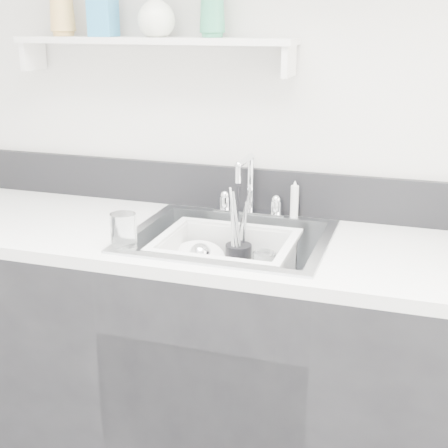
% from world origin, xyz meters
% --- Properties ---
extents(counter_run, '(3.20, 0.62, 0.92)m').
position_xyz_m(counter_run, '(0.00, 1.19, 0.46)').
color(counter_run, black).
rests_on(counter_run, ground).
extents(backsplash, '(3.20, 0.02, 0.16)m').
position_xyz_m(backsplash, '(0.00, 1.49, 1.00)').
color(backsplash, black).
rests_on(backsplash, counter_run).
extents(sink, '(0.64, 0.52, 0.20)m').
position_xyz_m(sink, '(0.00, 1.19, 0.83)').
color(sink, silver).
rests_on(sink, counter_run).
extents(faucet, '(0.26, 0.18, 0.23)m').
position_xyz_m(faucet, '(0.00, 1.44, 0.98)').
color(faucet, silver).
rests_on(faucet, counter_run).
extents(side_sprayer, '(0.03, 0.03, 0.14)m').
position_xyz_m(side_sprayer, '(0.16, 1.44, 0.99)').
color(side_sprayer, white).
rests_on(side_sprayer, counter_run).
extents(wall_shelf, '(1.00, 0.16, 0.12)m').
position_xyz_m(wall_shelf, '(-0.35, 1.42, 1.51)').
color(wall_shelf, silver).
rests_on(wall_shelf, room_shell).
extents(wash_tub, '(0.54, 0.50, 0.17)m').
position_xyz_m(wash_tub, '(-0.00, 1.17, 0.84)').
color(wash_tub, white).
rests_on(wash_tub, sink).
extents(plate_stack, '(0.24, 0.24, 0.10)m').
position_xyz_m(plate_stack, '(-0.11, 1.20, 0.79)').
color(plate_stack, white).
rests_on(plate_stack, wash_tub).
extents(utensil_cup, '(0.09, 0.09, 0.29)m').
position_xyz_m(utensil_cup, '(0.02, 1.24, 0.83)').
color(utensil_cup, black).
rests_on(utensil_cup, wash_tub).
extents(ladle, '(0.30, 0.27, 0.09)m').
position_xyz_m(ladle, '(-0.06, 1.19, 0.81)').
color(ladle, silver).
rests_on(ladle, wash_tub).
extents(tumbler_in_tub, '(0.10, 0.10, 0.11)m').
position_xyz_m(tumbler_in_tub, '(0.12, 1.20, 0.82)').
color(tumbler_in_tub, white).
rests_on(tumbler_in_tub, wash_tub).
extents(tumbler_counter, '(0.10, 0.10, 0.11)m').
position_xyz_m(tumbler_counter, '(-0.27, 0.99, 0.98)').
color(tumbler_counter, white).
rests_on(tumbler_counter, counter_run).
extents(bowl_small, '(0.11, 0.11, 0.03)m').
position_xyz_m(bowl_small, '(0.09, 1.12, 0.78)').
color(bowl_small, white).
rests_on(bowl_small, wash_tub).
extents(soap_bottle_a, '(0.10, 0.10, 0.23)m').
position_xyz_m(soap_bottle_a, '(-0.69, 1.42, 1.65)').
color(soap_bottle_a, '#E0B262').
rests_on(soap_bottle_a, wall_shelf).
extents(soap_bottle_b, '(0.09, 0.09, 0.19)m').
position_xyz_m(soap_bottle_b, '(-0.52, 1.40, 1.62)').
color(soap_bottle_b, '#308BBE').
rests_on(soap_bottle_b, wall_shelf).
extents(soap_bottle_c, '(0.15, 0.15, 0.16)m').
position_xyz_m(soap_bottle_c, '(-0.32, 1.40, 1.61)').
color(soap_bottle_c, silver).
rests_on(soap_bottle_c, wall_shelf).
extents(soap_bottle_d, '(0.11, 0.11, 0.22)m').
position_xyz_m(soap_bottle_d, '(-0.13, 1.42, 1.64)').
color(soap_bottle_d, '#369368').
rests_on(soap_bottle_d, wall_shelf).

